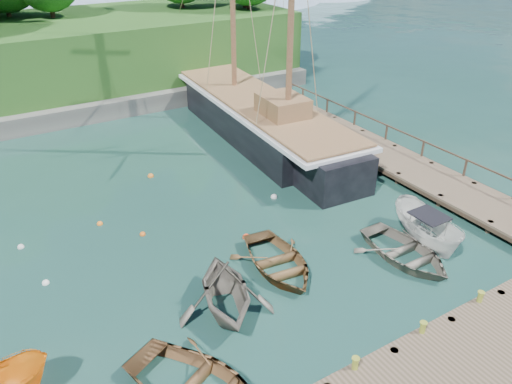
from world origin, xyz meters
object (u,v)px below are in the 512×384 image
rowboat_2 (278,269)px  schooner (259,121)px  cabin_boat_white (424,242)px  rowboat_1 (226,310)px  rowboat_3 (404,259)px

rowboat_2 → schooner: schooner is taller
rowboat_2 → cabin_boat_white: bearing=-8.5°
rowboat_1 → cabin_boat_white: bearing=12.2°
rowboat_3 → cabin_boat_white: bearing=13.8°
schooner → rowboat_2: bearing=-114.4°
schooner → rowboat_3: bearing=-93.2°
rowboat_1 → cabin_boat_white: 9.93m
rowboat_1 → cabin_boat_white: (9.91, -0.71, 0.00)m
rowboat_2 → schooner: size_ratio=0.17×
cabin_boat_white → schooner: size_ratio=0.17×
rowboat_2 → cabin_boat_white: cabin_boat_white is taller
rowboat_2 → rowboat_3: 5.56m
rowboat_2 → rowboat_3: (5.08, -2.27, 0.00)m
rowboat_1 → rowboat_2: 3.28m
rowboat_2 → rowboat_1: bearing=-153.6°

